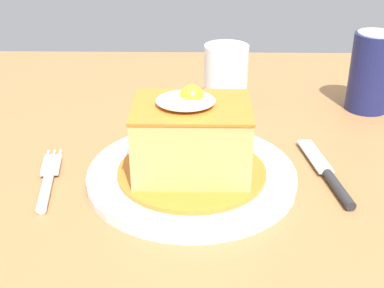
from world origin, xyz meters
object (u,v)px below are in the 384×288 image
Objects in this scene: soda_can at (371,72)px; drinking_glass at (226,83)px; main_plate at (192,174)px; knife at (331,179)px; fork at (47,183)px.

soda_can reaches higher than drinking_glass.
main_plate is 1.53× the size of knife.
soda_can is at bearing 1.85° from drinking_glass.
knife is at bearing -114.64° from soda_can.
soda_can is (0.27, 0.23, 0.05)m from main_plate.
knife is (0.34, 0.01, 0.00)m from fork.
fork is 0.86× the size of knife.
knife is 1.34× the size of soda_can.
drinking_glass is (-0.23, -0.01, -0.02)m from soda_can.
soda_can is 1.18× the size of drinking_glass.
fork is at bearing -177.52° from knife.
fork is at bearing -151.06° from soda_can.
soda_can reaches higher than main_plate.
fork and knife have the same top height.
soda_can is at bearing 28.94° from fork.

